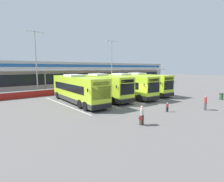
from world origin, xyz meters
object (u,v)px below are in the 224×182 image
(coach_bus_leftmost, at_px, (78,90))
(pedestrian_with_handbag, at_px, (142,115))
(coach_bus_centre, at_px, (125,86))
(litter_bin, at_px, (221,96))
(pedestrian_near_bin, at_px, (205,102))
(lamp_post_west, at_px, (36,59))
(lamp_post_centre, at_px, (112,61))
(coach_bus_right_centre, at_px, (141,84))
(coach_bus_left_centre, at_px, (102,87))
(pedestrian_child, at_px, (167,107))

(coach_bus_leftmost, bearing_deg, pedestrian_with_handbag, -91.77)
(coach_bus_centre, relative_size, litter_bin, 13.21)
(pedestrian_near_bin, bearing_deg, pedestrian_with_handbag, 173.12)
(lamp_post_west, xyz_separation_m, lamp_post_centre, (16.96, -0.18, 0.00))
(pedestrian_with_handbag, bearing_deg, coach_bus_right_centre, 41.60)
(lamp_post_centre, bearing_deg, litter_bin, -84.11)
(coach_bus_left_centre, relative_size, coach_bus_centre, 1.00)
(pedestrian_with_handbag, height_order, litter_bin, pedestrian_with_handbag)
(coach_bus_leftmost, distance_m, pedestrian_near_bin, 15.57)
(coach_bus_right_centre, height_order, litter_bin, coach_bus_right_centre)
(coach_bus_left_centre, relative_size, pedestrian_child, 12.23)
(coach_bus_right_centre, distance_m, litter_bin, 12.57)
(coach_bus_left_centre, bearing_deg, pedestrian_child, -86.46)
(coach_bus_leftmost, distance_m, lamp_post_centre, 19.43)
(coach_bus_leftmost, bearing_deg, pedestrian_near_bin, -54.55)
(pedestrian_with_handbag, relative_size, pedestrian_child, 1.61)
(coach_bus_left_centre, xyz_separation_m, lamp_post_centre, (10.78, 10.73, 4.50))
(coach_bus_leftmost, distance_m, pedestrian_child, 11.65)
(coach_bus_leftmost, relative_size, pedestrian_near_bin, 7.58)
(coach_bus_right_centre, height_order, pedestrian_with_handbag, coach_bus_right_centre)
(lamp_post_centre, relative_size, litter_bin, 11.83)
(coach_bus_leftmost, bearing_deg, lamp_post_centre, 36.73)
(coach_bus_left_centre, bearing_deg, litter_bin, -42.50)
(coach_bus_centre, relative_size, pedestrian_with_handbag, 7.58)
(coach_bus_centre, height_order, lamp_post_centre, lamp_post_centre)
(coach_bus_right_centre, distance_m, lamp_post_west, 19.03)
(coach_bus_right_centre, relative_size, pedestrian_child, 12.23)
(litter_bin, bearing_deg, coach_bus_centre, 129.40)
(coach_bus_leftmost, xyz_separation_m, pedestrian_near_bin, (9.01, -12.66, -0.91))
(coach_bus_leftmost, distance_m, pedestrian_with_handbag, 11.57)
(pedestrian_with_handbag, height_order, pedestrian_child, pedestrian_with_handbag)
(coach_bus_centre, height_order, pedestrian_with_handbag, coach_bus_centre)
(lamp_post_centre, bearing_deg, pedestrian_near_bin, -104.36)
(lamp_post_west, relative_size, litter_bin, 11.83)
(pedestrian_child, distance_m, pedestrian_near_bin, 4.56)
(coach_bus_left_centre, relative_size, lamp_post_centre, 1.12)
(pedestrian_with_handbag, xyz_separation_m, lamp_post_centre, (15.50, 22.83, 5.43))
(coach_bus_left_centre, relative_size, pedestrian_near_bin, 7.58)
(pedestrian_with_handbag, xyz_separation_m, pedestrian_child, (5.40, 1.10, -0.32))
(pedestrian_near_bin, bearing_deg, coach_bus_leftmost, 125.45)
(pedestrian_child, relative_size, lamp_post_west, 0.09)
(coach_bus_right_centre, height_order, lamp_post_centre, lamp_post_centre)
(litter_bin, bearing_deg, lamp_post_centre, 95.89)
(coach_bus_right_centre, bearing_deg, lamp_post_centre, 77.95)
(coach_bus_left_centre, bearing_deg, pedestrian_near_bin, -70.65)
(coach_bus_centre, xyz_separation_m, litter_bin, (9.11, -11.10, -1.32))
(lamp_post_west, bearing_deg, pedestrian_near_bin, -65.84)
(lamp_post_centre, bearing_deg, pedestrian_child, -114.93)
(coach_bus_centre, distance_m, litter_bin, 14.42)
(coach_bus_centre, distance_m, pedestrian_child, 10.67)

